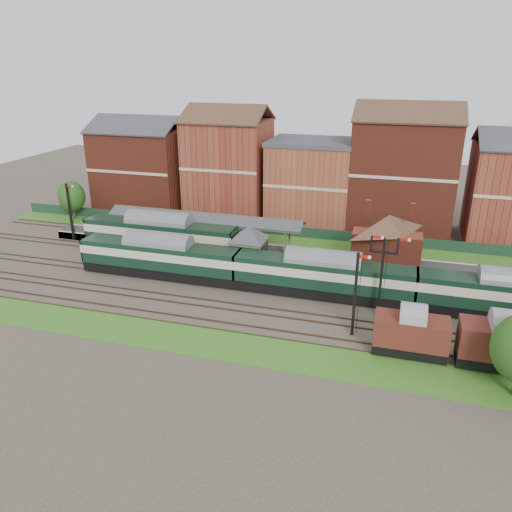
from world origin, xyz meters
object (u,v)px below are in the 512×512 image
(platform_railcar, at_px, (160,234))
(dmu_train, at_px, (323,275))
(signal_box, at_px, (249,249))
(semaphore_bracket, at_px, (382,272))
(goods_van_a, at_px, (411,333))

(platform_railcar, bearing_deg, dmu_train, -16.55)
(signal_box, height_order, dmu_train, signal_box)
(semaphore_bracket, distance_m, goods_van_a, 7.57)
(signal_box, xyz_separation_m, dmu_train, (9.04, -3.25, -0.67))
(dmu_train, relative_size, goods_van_a, 9.26)
(platform_railcar, distance_m, goods_van_a, 34.49)
(dmu_train, bearing_deg, platform_railcar, 163.45)
(signal_box, relative_size, goods_van_a, 0.99)
(signal_box, distance_m, platform_railcar, 13.24)
(signal_box, xyz_separation_m, goods_van_a, (17.97, -12.25, -1.10))
(dmu_train, height_order, platform_railcar, platform_railcar)
(signal_box, relative_size, platform_railcar, 0.30)
(semaphore_bracket, distance_m, platform_railcar, 29.35)
(signal_box, bearing_deg, dmu_train, -19.77)
(signal_box, xyz_separation_m, semaphore_bracket, (15.04, -5.75, 1.44))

